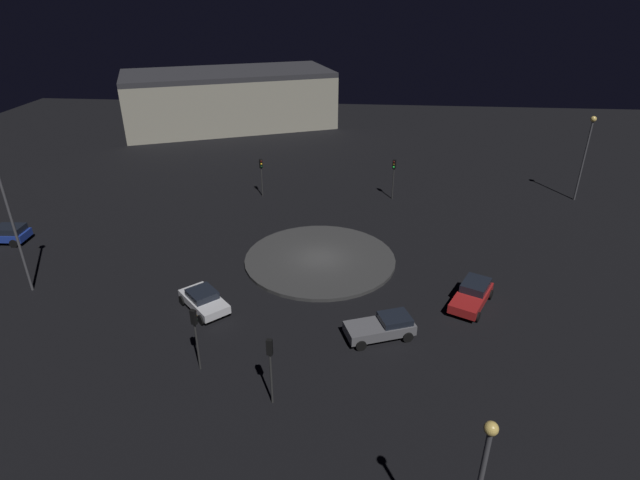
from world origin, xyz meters
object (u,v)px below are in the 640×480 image
Objects in this scene: traffic_light_southeast at (394,171)px; traffic_light_northeast at (261,170)px; car_white at (204,300)px; store_building at (229,99)px; car_blue at (3,234)px; traffic_light_northwest at (195,327)px; traffic_light_west at (270,358)px; car_red at (472,294)px; streetlamp_southeast at (587,145)px; car_grey at (382,327)px; streetlamp_north at (9,212)px.

traffic_light_southeast reaches higher than traffic_light_northeast.
car_white is 49.87m from store_building.
car_blue is 1.14× the size of traffic_light_northwest.
store_building is at bearing 20.22° from traffic_light_west.
traffic_light_northwest is (-14.03, -21.35, 2.09)m from car_blue.
car_white is 18.18m from car_red.
streetlamp_southeast reaches higher than traffic_light_west.
streetlamp_southeast is 0.26× the size of store_building.
traffic_light_northeast is at bearing -43.68° from car_white.
streetlamp_southeast is (24.32, -19.89, 4.96)m from car_grey.
car_blue is 35.56m from traffic_light_southeast.
traffic_light_west reaches higher than traffic_light_northeast.
traffic_light_northeast is at bearing -82.90° from car_grey.
traffic_light_northeast is 31.94m from streetlamp_southeast.
traffic_light_northeast is 0.97× the size of traffic_light_west.
streetlamp_southeast reaches higher than car_white.
store_building reaches higher than car_white.
streetlamp_north reaches higher than car_white.
car_red is 1.15× the size of traffic_light_west.
store_building is at bearing -31.60° from car_white.
store_building is (50.61, 22.24, 3.34)m from car_grey.
car_white is 21.45m from car_blue.
car_blue is at bearing 61.97° from traffic_light_west.
car_white is at bearing -95.30° from streetlamp_north.
traffic_light_northeast is (22.40, 11.85, 2.08)m from car_grey.
traffic_light_west is (-8.05, -6.07, 2.19)m from car_white.
traffic_light_northeast is 0.12× the size of store_building.
store_building is (46.44, 28.41, 3.31)m from car_red.
car_red is 15.92m from traffic_light_west.
car_white is at bearing 79.34° from store_building.
traffic_light_southeast is at bearing -161.72° from car_blue.
streetlamp_north is 1.16× the size of streetlamp_southeast.
traffic_light_southeast is at bearing -139.38° from car_red.
traffic_light_southeast is at bearing -0.65° from traffic_light_northwest.
traffic_light_southeast is 0.42× the size of streetlamp_north.
streetlamp_southeast is (1.92, -31.75, 2.88)m from traffic_light_northeast.
car_red is 0.48× the size of streetlamp_north.
traffic_light_northeast is at bearing 26.40° from traffic_light_northwest.
traffic_light_southeast is (12.72, -33.14, 2.17)m from car_blue.
traffic_light_southeast is at bearing -114.38° from car_grey.
traffic_light_northwest is at bearing 79.62° from store_building.
traffic_light_southeast is 0.13× the size of store_building.
traffic_light_northeast is 23.49m from streetlamp_north.
traffic_light_northeast is 0.40× the size of streetlamp_north.
streetlamp_north reaches higher than car_red.
car_white is 1.05× the size of traffic_light_northeast.
streetlamp_southeast reaches higher than traffic_light_southeast.
car_red is 1.17× the size of traffic_light_northwest.
traffic_light_west is at bearing 25.67° from car_grey.
car_red is at bearing 145.75° from streetlamp_southeast.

